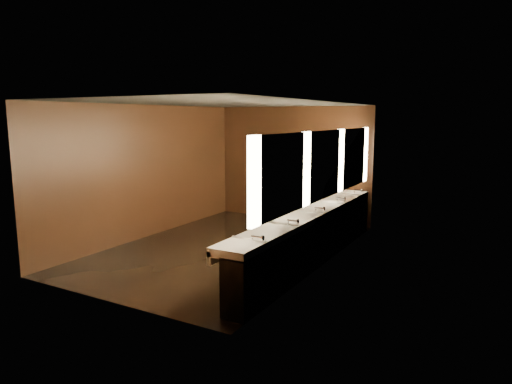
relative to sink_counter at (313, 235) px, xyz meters
The scene contains 10 objects.
floor 1.86m from the sink_counter, behind, with size 6.00×6.00×0.00m, color black.
ceiling 2.92m from the sink_counter, behind, with size 4.00×6.00×0.02m, color #2D2D2B.
wall_back 3.61m from the sink_counter, 120.87° to the left, with size 4.00×0.02×2.80m, color black.
wall_front 3.61m from the sink_counter, 120.87° to the right, with size 4.00×0.02×2.80m, color black.
wall_left 3.90m from the sink_counter, behind, with size 0.02×6.00×2.80m, color black.
wall_right 0.93m from the sink_counter, ahead, with size 0.02×6.00×2.80m, color black.
sink_counter is the anchor object (origin of this frame).
mirror_band 1.27m from the sink_counter, ahead, with size 0.06×5.03×1.15m.
person 0.87m from the sink_counter, 137.31° to the right, with size 0.61×0.40×1.68m, color #91B5D8.
trash_bin 0.92m from the sink_counter, 104.09° to the right, with size 0.37×0.37×0.58m, color black.
Camera 1 is at (4.73, -7.24, 2.54)m, focal length 32.00 mm.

